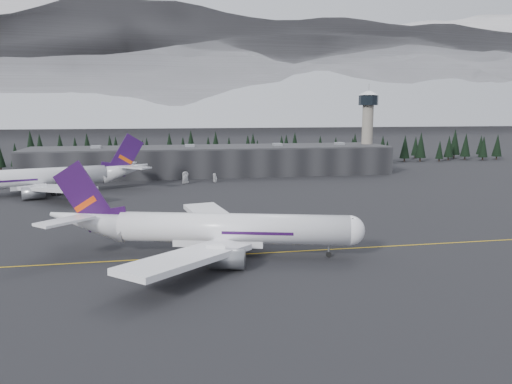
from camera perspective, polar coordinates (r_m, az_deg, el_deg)
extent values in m
plane|color=black|center=(104.94, 2.06, -6.61)|extent=(1400.00, 1400.00, 0.00)
cube|color=gold|center=(103.07, 2.31, -6.91)|extent=(400.00, 0.40, 0.02)
cube|color=black|center=(225.62, -5.01, 3.53)|extent=(160.00, 30.00, 12.00)
cube|color=#333335|center=(225.07, -5.03, 5.12)|extent=(160.00, 30.00, 0.60)
cylinder|color=gray|center=(246.79, 12.58, 6.17)|extent=(5.20, 5.20, 32.00)
cylinder|color=black|center=(246.48, 12.73, 10.18)|extent=(9.20, 9.20, 4.50)
cone|color=silver|center=(246.57, 12.76, 10.98)|extent=(10.00, 10.00, 2.00)
cube|color=black|center=(262.17, -5.84, 4.66)|extent=(360.00, 20.00, 15.00)
cylinder|color=white|center=(100.05, -2.57, -4.16)|extent=(45.87, 17.92, 5.99)
sphere|color=white|center=(99.89, 10.65, -4.34)|extent=(5.99, 5.99, 5.99)
cone|color=white|center=(107.68, -18.62, -3.19)|extent=(17.76, 10.21, 8.67)
cube|color=white|center=(116.17, -4.56, -3.08)|extent=(13.93, 29.04, 2.56)
cylinder|color=gray|center=(110.46, -1.92, -4.62)|extent=(7.26, 5.37, 3.79)
cube|color=white|center=(86.73, -7.80, -7.48)|extent=(25.01, 25.83, 2.56)
cylinder|color=gray|center=(91.37, -3.34, -7.64)|extent=(7.26, 5.37, 3.79)
cube|color=#2C0E41|center=(106.92, -19.01, -0.52)|extent=(12.33, 3.83, 14.87)
cube|color=#E7420D|center=(107.10, -18.87, -1.31)|extent=(4.84, 1.83, 3.66)
cube|color=white|center=(113.57, -18.41, -1.82)|extent=(7.13, 11.76, 0.50)
cube|color=white|center=(102.88, -20.99, -3.10)|extent=(10.97, 10.92, 0.50)
cylinder|color=black|center=(100.56, 8.31, -6.54)|extent=(0.50, 0.50, 3.00)
cylinder|color=black|center=(106.39, -6.01, -5.60)|extent=(0.50, 0.50, 3.00)
cylinder|color=black|center=(97.90, -6.97, -6.95)|extent=(0.50, 0.50, 3.00)
cylinder|color=silver|center=(186.45, -24.41, 1.46)|extent=(49.14, 20.80, 6.45)
cone|color=silver|center=(190.97, -14.74, 2.46)|extent=(19.16, 11.51, 9.34)
cube|color=silver|center=(170.74, -21.83, 0.39)|extent=(27.44, 27.32, 2.76)
cylinder|color=gray|center=(176.31, -24.09, -0.10)|extent=(7.88, 5.97, 4.08)
cube|color=silver|center=(203.62, -22.88, 1.68)|extent=(14.08, 31.20, 2.76)
cylinder|color=gray|center=(197.55, -24.55, 0.81)|extent=(7.88, 5.97, 4.08)
cube|color=#2D0F48|center=(190.54, -14.65, 4.10)|extent=(13.16, 4.54, 16.01)
cube|color=#D04B0C|center=(190.64, -14.69, 3.62)|extent=(5.18, 2.13, 3.94)
cube|color=silver|center=(185.08, -13.65, 2.76)|extent=(11.96, 11.58, 0.54)
cube|color=silver|center=(197.54, -14.59, 3.12)|extent=(7.33, 12.60, 0.54)
cylinder|color=black|center=(182.86, -21.87, 0.12)|extent=(0.54, 0.54, 3.22)
cylinder|color=black|center=(192.39, -22.19, 0.53)|extent=(0.54, 0.54, 3.22)
imported|color=silver|center=(198.35, -8.09, 1.12)|extent=(3.48, 5.37, 1.37)
imported|color=white|center=(201.28, -4.69, 1.28)|extent=(4.02, 2.97, 1.27)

